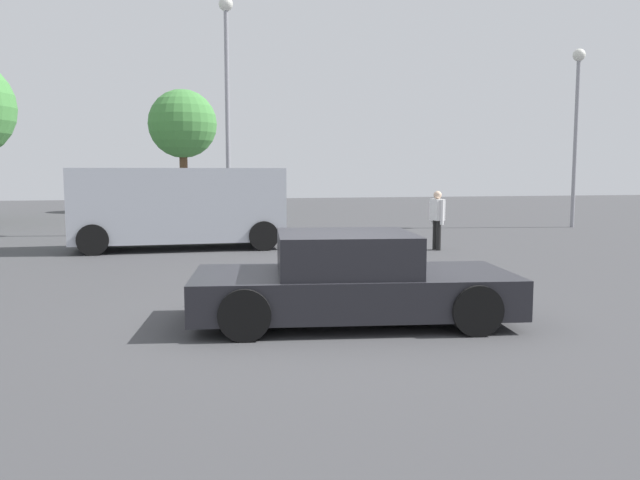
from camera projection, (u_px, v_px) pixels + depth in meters
ground_plane at (330, 323)px, 8.48m from camera, size 80.00×80.00×0.00m
sedan_foreground at (351, 281)px, 8.51m from camera, size 4.45×2.38×1.21m
dog at (229, 275)px, 10.74m from camera, size 0.72×0.28×0.45m
van_white at (179, 205)px, 16.63m from camera, size 5.38×2.20×2.11m
pedestrian at (437, 215)px, 16.33m from camera, size 0.28×0.57×1.53m
light_post_near at (227, 79)px, 19.86m from camera, size 0.44×0.44×7.41m
light_post_mid at (577, 107)px, 22.73m from camera, size 0.44×0.44×6.37m
tree_far_right at (183, 124)px, 31.90m from camera, size 3.42×3.42×6.14m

